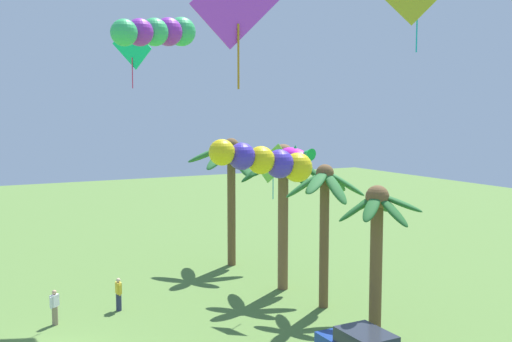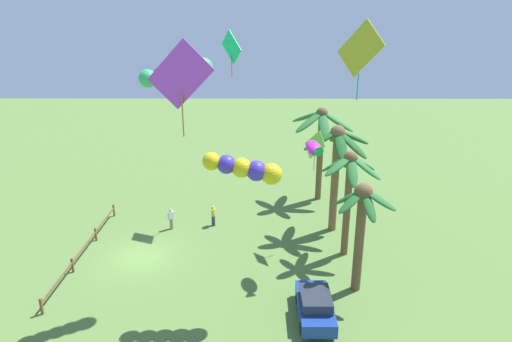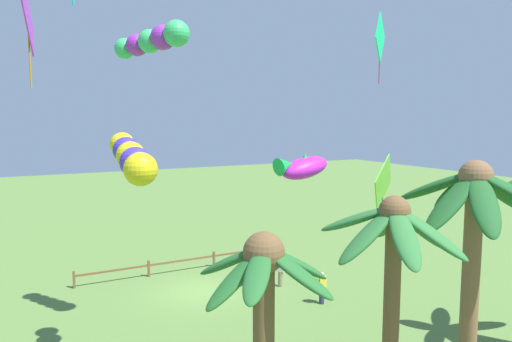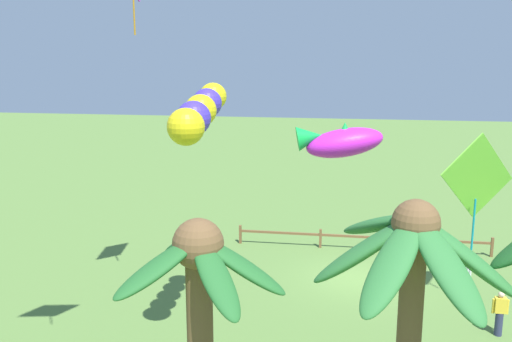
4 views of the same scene
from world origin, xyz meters
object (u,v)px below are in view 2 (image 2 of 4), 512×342
(spectator_0, at_px, (213,215))
(kite_fish_6, at_px, (314,148))
(palm_tree_1, at_px, (322,128))
(kite_diamond_5, at_px, (315,145))
(parked_car_0, at_px, (315,306))
(palm_tree_3, at_px, (362,215))
(kite_diamond_4, at_px, (360,50))
(kite_diamond_0, at_px, (181,76))
(kite_diamond_2, at_px, (231,48))
(palm_tree_2, at_px, (336,152))
(spectator_1, at_px, (171,219))
(kite_tube_3, at_px, (180,72))
(palm_tree_0, at_px, (349,178))
(kite_tube_1, at_px, (245,168))

(spectator_0, relative_size, kite_fish_6, 0.78)
(palm_tree_1, height_order, kite_diamond_5, kite_diamond_5)
(kite_fish_6, bearing_deg, parked_car_0, -3.16)
(palm_tree_1, distance_m, palm_tree_3, 13.47)
(palm_tree_1, distance_m, spectator_0, 11.32)
(kite_diamond_4, distance_m, kite_diamond_5, 11.27)
(kite_diamond_0, bearing_deg, kite_diamond_2, 175.49)
(palm_tree_2, relative_size, spectator_1, 4.90)
(kite_diamond_4, bearing_deg, kite_diamond_5, -177.70)
(kite_diamond_4, bearing_deg, kite_diamond_2, -157.17)
(palm_tree_3, relative_size, kite_diamond_5, 2.38)
(palm_tree_2, xyz_separation_m, spectator_0, (-0.61, -8.71, -5.07))
(palm_tree_2, xyz_separation_m, kite_diamond_5, (2.07, -1.79, 1.08))
(spectator_1, bearing_deg, kite_diamond_5, 77.98)
(kite_tube_3, bearing_deg, palm_tree_2, 128.68)
(kite_fish_6, bearing_deg, kite_diamond_5, 171.88)
(kite_tube_3, bearing_deg, kite_diamond_5, 125.54)
(palm_tree_0, relative_size, kite_diamond_0, 1.83)
(parked_car_0, height_order, kite_fish_6, kite_fish_6)
(palm_tree_2, relative_size, kite_tube_3, 2.31)
(palm_tree_0, height_order, kite_diamond_0, kite_diamond_0)
(kite_diamond_2, distance_m, kite_tube_3, 10.16)
(palm_tree_0, relative_size, spectator_0, 4.39)
(kite_fish_6, bearing_deg, palm_tree_0, 119.65)
(spectator_0, relative_size, kite_diamond_2, 0.49)
(palm_tree_2, distance_m, spectator_0, 10.10)
(spectator_0, relative_size, kite_tube_3, 0.47)
(kite_tube_1, distance_m, kite_diamond_4, 7.62)
(palm_tree_2, xyz_separation_m, spectator_1, (-0.05, -11.73, -5.07))
(parked_car_0, bearing_deg, kite_tube_1, -106.40)
(spectator_0, relative_size, kite_diamond_0, 0.42)
(spectator_0, height_order, spectator_1, same)
(spectator_1, relative_size, kite_diamond_2, 0.49)
(palm_tree_0, height_order, kite_fish_6, kite_fish_6)
(palm_tree_1, relative_size, palm_tree_3, 1.23)
(palm_tree_3, distance_m, parked_car_0, 5.38)
(kite_diamond_2, bearing_deg, kite_diamond_0, -4.51)
(palm_tree_3, bearing_deg, kite_tube_1, -75.73)
(palm_tree_3, bearing_deg, kite_tube_3, -90.79)
(palm_tree_0, relative_size, kite_diamond_2, 2.14)
(kite_diamond_2, relative_size, kite_tube_3, 0.97)
(palm_tree_0, height_order, spectator_0, palm_tree_0)
(palm_tree_0, xyz_separation_m, spectator_0, (-4.13, -8.96, -4.45))
(kite_tube_1, bearing_deg, palm_tree_1, 158.88)
(palm_tree_1, height_order, kite_diamond_2, kite_diamond_2)
(kite_diamond_5, bearing_deg, kite_diamond_0, -34.03)
(spectator_0, distance_m, kite_tube_3, 13.85)
(palm_tree_1, height_order, palm_tree_2, palm_tree_1)
(kite_diamond_0, bearing_deg, palm_tree_2, 144.69)
(kite_diamond_4, bearing_deg, kite_tube_3, -116.72)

